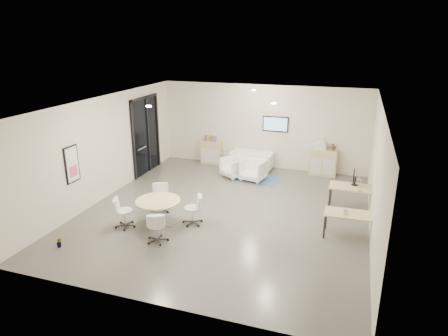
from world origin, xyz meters
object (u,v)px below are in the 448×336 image
at_px(loveseat, 252,161).
at_px(desk_front, 350,216).
at_px(sideboard_right, 323,162).
at_px(round_table, 158,203).
at_px(sideboard_left, 212,152).
at_px(desk_rear, 354,189).
at_px(armchair_left, 234,166).
at_px(armchair_right, 253,169).

height_order(loveseat, desk_front, loveseat).
relative_size(sideboard_right, loveseat, 0.60).
height_order(loveseat, round_table, round_table).
xyz_separation_m(sideboard_left, loveseat, (1.72, -0.17, -0.13)).
bearing_deg(sideboard_right, round_table, -124.07).
relative_size(desk_front, round_table, 1.05).
bearing_deg(round_table, desk_front, 10.98).
distance_m(desk_rear, round_table, 5.67).
xyz_separation_m(sideboard_left, armchair_left, (1.34, -1.28, -0.06)).
relative_size(armchair_left, desk_rear, 0.56).
relative_size(armchair_left, round_table, 0.66).
xyz_separation_m(sideboard_left, desk_rear, (5.54, -2.97, 0.21)).
distance_m(armchair_left, armchair_right, 0.77).
distance_m(sideboard_right, round_table, 6.84).
height_order(sideboard_left, armchair_left, sideboard_left).
bearing_deg(sideboard_right, loveseat, -176.92).
bearing_deg(sideboard_left, loveseat, -5.60).
bearing_deg(loveseat, sideboard_right, 5.09).
distance_m(sideboard_left, sideboard_right, 4.39).
height_order(loveseat, armchair_right, armchair_right).
xyz_separation_m(armchair_right, desk_front, (3.39, -3.33, 0.18)).
relative_size(sideboard_left, loveseat, 0.56).
relative_size(desk_rear, desk_front, 1.11).
height_order(loveseat, armchair_left, armchair_left).
bearing_deg(armchair_left, desk_front, -4.43).
bearing_deg(desk_rear, desk_front, -91.66).
distance_m(sideboard_left, armchair_right, 2.52).
height_order(sideboard_right, desk_rear, sideboard_right).
xyz_separation_m(sideboard_right, armchair_left, (-3.05, -1.26, -0.09)).
height_order(sideboard_right, armchair_left, sideboard_right).
bearing_deg(sideboard_left, desk_front, -40.78).
relative_size(desk_rear, round_table, 1.17).
xyz_separation_m(armchair_left, armchair_right, (0.76, -0.12, 0.01)).
distance_m(sideboard_right, armchair_right, 2.68).
bearing_deg(armchair_left, sideboard_right, 57.73).
distance_m(sideboard_left, loveseat, 1.73).
height_order(armchair_right, round_table, armchair_right).
bearing_deg(round_table, sideboard_right, 55.93).
height_order(sideboard_right, armchair_right, sideboard_right).
bearing_deg(sideboard_right, armchair_right, -149.02).
relative_size(armchair_right, desk_rear, 0.58).
xyz_separation_m(sideboard_left, armchair_right, (2.10, -1.40, -0.04)).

